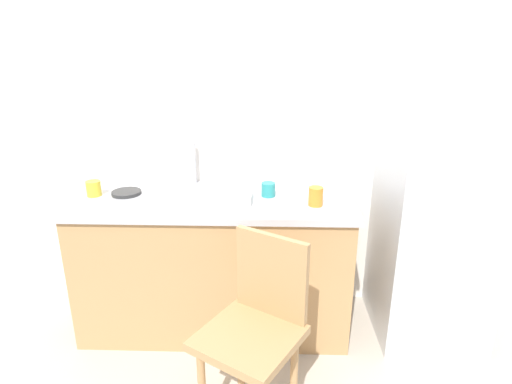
% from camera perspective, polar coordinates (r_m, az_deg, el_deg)
% --- Properties ---
extents(back_wall, '(4.80, 0.10, 2.57)m').
position_cam_1_polar(back_wall, '(2.65, 3.10, 10.93)').
color(back_wall, white).
rests_on(back_wall, ground_plane).
extents(cabinet_base, '(1.56, 0.60, 0.80)m').
position_cam_1_polar(cabinet_base, '(2.62, -5.52, -9.78)').
color(cabinet_base, tan).
rests_on(cabinet_base, ground_plane).
extents(countertop, '(1.60, 0.64, 0.04)m').
position_cam_1_polar(countertop, '(2.44, -5.84, -1.10)').
color(countertop, '#B7B7BC').
rests_on(countertop, cabinet_base).
extents(faucet, '(0.02, 0.02, 0.27)m').
position_cam_1_polar(faucet, '(2.65, -8.39, 3.92)').
color(faucet, '#B7B7BC').
rests_on(faucet, countertop).
extents(refrigerator, '(0.59, 0.62, 1.25)m').
position_cam_1_polar(refrigerator, '(2.67, 22.75, -5.41)').
color(refrigerator, silver).
rests_on(refrigerator, ground_plane).
extents(chair, '(0.55, 0.55, 0.89)m').
position_cam_1_polar(chair, '(1.95, 0.05, -17.57)').
color(chair, tan).
rests_on(chair, ground_plane).
extents(dish_tray, '(0.28, 0.20, 0.05)m').
position_cam_1_polar(dish_tray, '(2.36, -4.00, -0.60)').
color(dish_tray, white).
rests_on(dish_tray, countertop).
extents(hotplate, '(0.17, 0.17, 0.02)m').
position_cam_1_polar(hotplate, '(2.58, -17.14, -0.09)').
color(hotplate, '#2D2D2D').
rests_on(hotplate, countertop).
extents(cup_orange, '(0.08, 0.08, 0.10)m').
position_cam_1_polar(cup_orange, '(2.30, 8.09, -0.59)').
color(cup_orange, orange).
rests_on(cup_orange, countertop).
extents(cup_teal, '(0.08, 0.08, 0.08)m').
position_cam_1_polar(cup_teal, '(2.43, 1.68, 0.35)').
color(cup_teal, teal).
rests_on(cup_teal, countertop).
extents(cup_yellow, '(0.08, 0.08, 0.09)m').
position_cam_1_polar(cup_yellow, '(2.61, -21.12, 0.46)').
color(cup_yellow, yellow).
rests_on(cup_yellow, countertop).
extents(cup_white, '(0.08, 0.08, 0.09)m').
position_cam_1_polar(cup_white, '(2.50, 10.11, 0.78)').
color(cup_white, white).
rests_on(cup_white, countertop).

